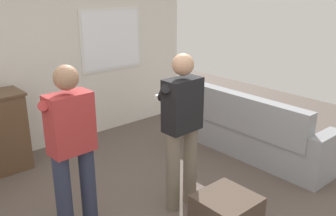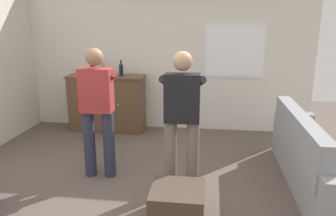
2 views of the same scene
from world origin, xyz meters
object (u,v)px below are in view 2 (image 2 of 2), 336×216
at_px(sideboard_cabinet, 107,103).
at_px(bottle_wine_green, 121,70).
at_px(couch, 310,161).
at_px(bottle_liquor_amber, 102,69).
at_px(ottoman, 178,205).
at_px(bottle_spirits_clear, 93,69).
at_px(person_standing_left, 97,107).
at_px(person_standing_right, 182,116).

distance_m(sideboard_cabinet, bottle_wine_green, 0.69).
bearing_deg(couch, bottle_liquor_amber, 150.51).
bearing_deg(ottoman, sideboard_cabinet, 120.36).
bearing_deg(bottle_liquor_amber, bottle_wine_green, -2.20).
bearing_deg(ottoman, bottle_spirits_clear, 123.78).
xyz_separation_m(ottoman, person_standing_left, (-1.12, 0.91, 0.75)).
bearing_deg(person_standing_right, person_standing_left, 165.98).
bearing_deg(bottle_liquor_amber, couch, -29.49).
bearing_deg(bottle_liquor_amber, ottoman, -58.70).
bearing_deg(couch, bottle_wine_green, 147.68).
bearing_deg(couch, person_standing_left, -179.30).
height_order(bottle_wine_green, person_standing_left, person_standing_left).
bearing_deg(bottle_spirits_clear, person_standing_right, -49.40).
relative_size(bottle_liquor_amber, bottle_spirits_clear, 1.24).
distance_m(sideboard_cabinet, person_standing_left, 1.92).
distance_m(bottle_wine_green, person_standing_left, 1.85).
bearing_deg(bottle_liquor_amber, sideboard_cabinet, -18.68).
height_order(bottle_spirits_clear, person_standing_left, person_standing_left).
relative_size(ottoman, person_standing_left, 0.32).
bearing_deg(couch, sideboard_cabinet, 150.27).
distance_m(sideboard_cabinet, bottle_spirits_clear, 0.68).
bearing_deg(bottle_spirits_clear, bottle_liquor_amber, -8.98).
bearing_deg(couch, person_standing_right, -168.75).
bearing_deg(sideboard_cabinet, bottle_spirits_clear, 168.13).
height_order(bottle_liquor_amber, person_standing_left, person_standing_left).
bearing_deg(ottoman, bottle_liquor_amber, 121.30).
bearing_deg(person_standing_left, couch, 0.70).
relative_size(sideboard_cabinet, person_standing_right, 0.83).
xyz_separation_m(bottle_liquor_amber, person_standing_right, (1.65, -2.11, -0.22)).
xyz_separation_m(sideboard_cabinet, person_standing_left, (0.47, -1.81, 0.42)).
distance_m(bottle_liquor_amber, bottle_spirits_clear, 0.19).
relative_size(couch, bottle_spirits_clear, 9.06).
distance_m(bottle_wine_green, bottle_liquor_amber, 0.36).
relative_size(ottoman, person_standing_right, 0.32).
bearing_deg(person_standing_right, bottle_spirits_clear, 130.60).
height_order(bottle_spirits_clear, ottoman, bottle_spirits_clear).
relative_size(bottle_wine_green, person_standing_right, 0.17).
xyz_separation_m(bottle_wine_green, person_standing_right, (1.29, -2.10, -0.21)).
bearing_deg(bottle_wine_green, person_standing_right, -58.46).
relative_size(person_standing_left, person_standing_right, 1.00).
xyz_separation_m(bottle_spirits_clear, ottoman, (1.86, -2.78, -0.95)).
distance_m(sideboard_cabinet, person_standing_right, 2.65).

